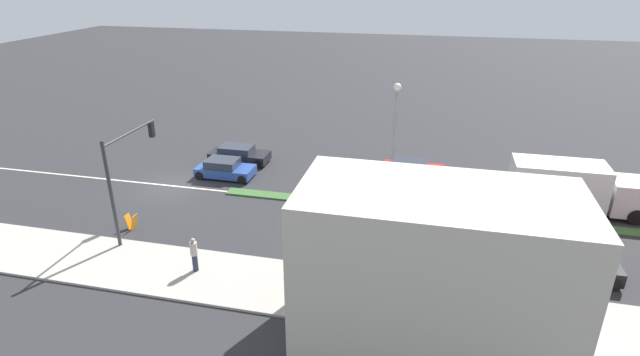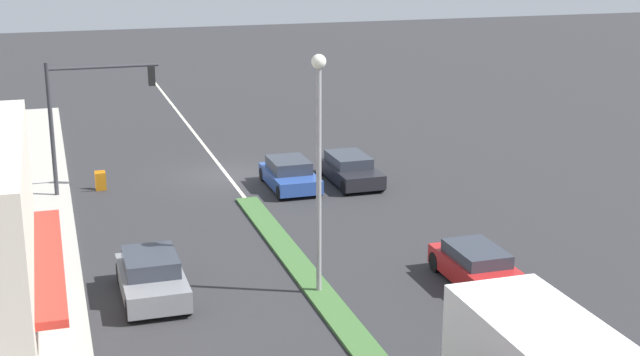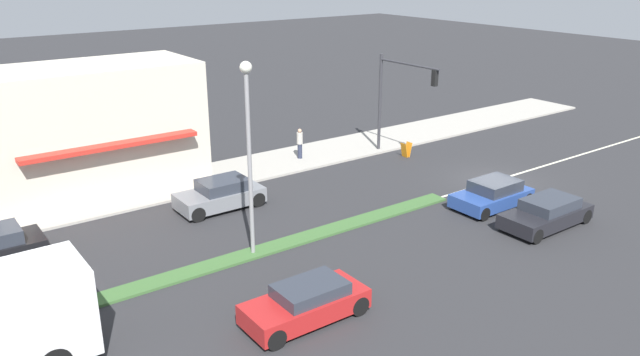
{
  "view_description": "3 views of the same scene",
  "coord_description": "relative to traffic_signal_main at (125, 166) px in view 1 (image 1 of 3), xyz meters",
  "views": [
    {
      "loc": [
        26.67,
        16.27,
        13.3
      ],
      "look_at": [
        0.32,
        10.07,
        1.68
      ],
      "focal_mm": 28.0,
      "sensor_mm": 36.0,
      "label": 1
    },
    {
      "loc": [
        7.63,
        38.87,
        11.06
      ],
      "look_at": [
        -1.91,
        8.24,
        1.94
      ],
      "focal_mm": 50.0,
      "sensor_mm": 36.0,
      "label": 2
    },
    {
      "loc": [
        -19.15,
        24.92,
        10.88
      ],
      "look_at": [
        0.79,
        10.47,
        2.13
      ],
      "focal_mm": 35.0,
      "sensor_mm": 36.0,
      "label": 3
    }
  ],
  "objects": [
    {
      "name": "sidewalk_right",
      "position": [
        2.88,
        17.23,
        -3.84
      ],
      "size": [
        4.0,
        73.0,
        0.12
      ],
      "primitive_type": "cube",
      "color": "#A8A399",
      "rests_on": "ground"
    },
    {
      "name": "building_corner_store",
      "position": [
        4.58,
        15.5,
        -0.76
      ],
      "size": [
        5.61,
        9.9,
        6.04
      ],
      "color": "beige",
      "rests_on": "sidewalk_right"
    },
    {
      "name": "pedestrian",
      "position": [
        2.66,
        4.81,
        -2.88
      ],
      "size": [
        0.34,
        0.34,
        1.72
      ],
      "color": "#282D42",
      "rests_on": "sidewalk_right"
    },
    {
      "name": "lane_marking_center",
      "position": [
        -6.12,
        -1.27,
        -3.9
      ],
      "size": [
        0.16,
        60.0,
        0.01
      ],
      "primitive_type": "cube",
      "color": "beige",
      "rests_on": "ground"
    },
    {
      "name": "ground_plane",
      "position": [
        -6.12,
        16.73,
        -3.9
      ],
      "size": [
        160.0,
        160.0,
        0.0
      ],
      "primitive_type": "plane",
      "color": "#2B2B2D"
    },
    {
      "name": "hatchback_red",
      "position": [
        -11.12,
        13.93,
        -3.29
      ],
      "size": [
        1.74,
        4.02,
        1.24
      ],
      "color": "#AD1E1E",
      "rests_on": "ground"
    },
    {
      "name": "suv_grey",
      "position": [
        -1.12,
        11.76,
        -3.25
      ],
      "size": [
        1.89,
        3.9,
        1.36
      ],
      "color": "slate",
      "rests_on": "ground"
    },
    {
      "name": "suv_black",
      "position": [
        -1.12,
        21.58,
        -3.24
      ],
      "size": [
        1.89,
        4.39,
        1.37
      ],
      "color": "black",
      "rests_on": "ground"
    },
    {
      "name": "traffic_signal_main",
      "position": [
        0.0,
        0.0,
        0.0
      ],
      "size": [
        4.59,
        0.34,
        5.6
      ],
      "color": "#333338",
      "rests_on": "sidewalk_right"
    },
    {
      "name": "median_strip",
      "position": [
        -6.12,
        25.73,
        -3.85
      ],
      "size": [
        0.9,
        46.0,
        0.1
      ],
      "primitive_type": "cube",
      "color": "#3D6633",
      "rests_on": "ground"
    },
    {
      "name": "delivery_truck",
      "position": [
        -8.32,
        23.24,
        -2.43
      ],
      "size": [
        2.44,
        7.5,
        2.87
      ],
      "color": "silver",
      "rests_on": "ground"
    },
    {
      "name": "street_lamp",
      "position": [
        -6.12,
        12.97,
        0.88
      ],
      "size": [
        0.44,
        0.44,
        7.37
      ],
      "color": "gray",
      "rests_on": "median_strip"
    },
    {
      "name": "coupe_blue",
      "position": [
        -8.32,
        1.59,
        -3.3
      ],
      "size": [
        1.9,
        3.81,
        1.27
      ],
      "color": "#284793",
      "rests_on": "ground"
    },
    {
      "name": "warning_aframe_sign",
      "position": [
        -0.42,
        -0.48,
        -3.47
      ],
      "size": [
        0.45,
        0.53,
        0.84
      ],
      "color": "orange",
      "rests_on": "ground"
    },
    {
      "name": "sedan_dark",
      "position": [
        -11.12,
        1.48,
        -3.3
      ],
      "size": [
        1.85,
        4.26,
        1.23
      ],
      "color": "black",
      "rests_on": "ground"
    }
  ]
}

